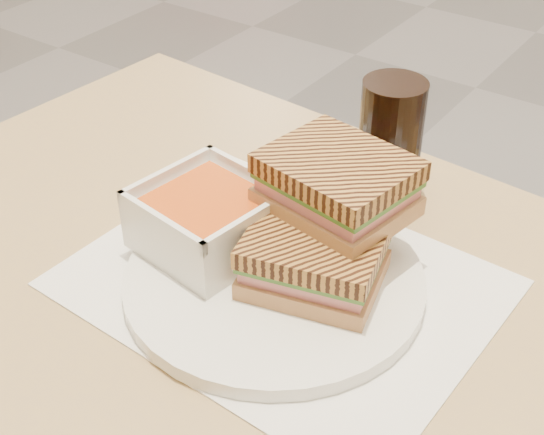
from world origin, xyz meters
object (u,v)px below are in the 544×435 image
Objects in this scene: cola_glass at (390,145)px; plate at (274,281)px; soup_bowl at (208,221)px; panini_lower at (314,259)px.

plate is at bearing -94.56° from cola_glass.
soup_bowl reaches higher than plate.
plate is at bearing -1.71° from soup_bowl.
plate is 2.10× the size of soup_bowl.
soup_bowl is 0.96× the size of panini_lower.
plate is 0.09m from soup_bowl.
soup_bowl reaches higher than panini_lower.
soup_bowl is at bearing -116.79° from cola_glass.
soup_bowl is 0.94× the size of cola_glass.
soup_bowl is (-0.08, 0.00, 0.04)m from plate.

